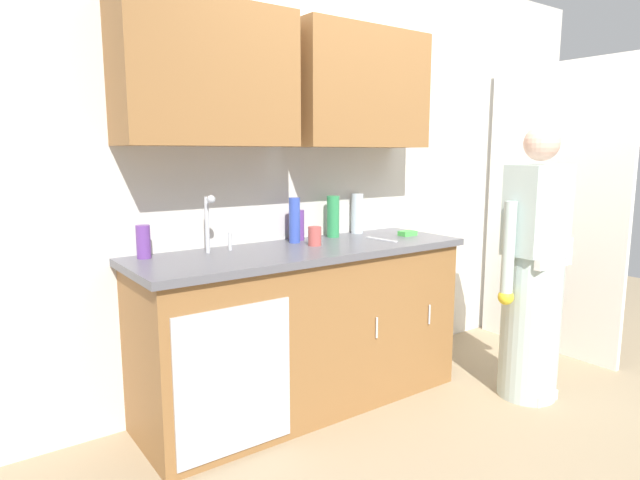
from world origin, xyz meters
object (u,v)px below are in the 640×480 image
Objects in this scene: bottle_water_tall at (143,242)px; sponge at (407,233)px; knife_on_counter at (381,239)px; bottle_water_short at (295,220)px; cup_by_sink at (315,236)px; bottle_soap at (298,225)px; bottle_dish_liquid at (357,214)px; sink at (227,259)px; bottle_cleaner_spray at (333,217)px; person_at_sink at (533,285)px.

bottle_water_tall is 1.64m from sponge.
bottle_water_short is at bearing 59.61° from knife_on_counter.
bottle_water_tall is 0.94m from cup_by_sink.
bottle_soap is 0.73m from sponge.
bottle_soap is 0.52m from knife_on_counter.
bottle_water_short is 0.18m from cup_by_sink.
bottle_dish_liquid reaches higher than sponge.
bottle_water_tall is at bearing 168.01° from cup_by_sink.
sink is at bearing 80.28° from knife_on_counter.
knife_on_counter is (0.41, -0.30, -0.09)m from bottle_soap.
bottle_dish_liquid is 2.38× the size of sponge.
sponge is at bearing -8.23° from bottle_water_tall.
bottle_soap is at bearing 20.96° from sink.
bottle_water_tall is 1.39m from knife_on_counter.
bottle_cleaner_spray is at bearing -0.18° from bottle_water_tall.
bottle_soap is (-1.05, 0.93, 0.34)m from person_at_sink.
bottle_soap reaches higher than bottle_water_tall.
knife_on_counter is at bearing -100.93° from bottle_dish_liquid.
bottle_dish_liquid is (0.47, 0.00, 0.04)m from bottle_soap.
bottle_cleaner_spray is (0.83, 0.19, 0.14)m from sink.
bottle_soap is 0.69× the size of bottle_water_short.
bottle_soap is at bearing 45.91° from bottle_water_short.
bottle_dish_liquid reaches higher than knife_on_counter.
bottle_dish_liquid is at bearing 1.42° from bottle_water_tall.
person_at_sink is at bearing -60.42° from sponge.
bottle_water_tall is at bearing 151.65° from sink.
bottle_water_tall is at bearing 73.31° from knife_on_counter.
knife_on_counter is (0.49, -0.22, -0.13)m from bottle_water_short.
person_at_sink is at bearing -41.66° from bottle_soap.
bottle_water_tall is 1.43m from bottle_dish_liquid.
bottle_soap is at bearing 158.41° from sponge.
sponge reaches higher than knife_on_counter.
sink reaches higher than bottle_cleaner_spray.
bottle_cleaner_spray is 1.55× the size of bottle_water_tall.
bottle_cleaner_spray is at bearing 151.61° from sponge.
sponge is (1.62, -0.23, -0.07)m from bottle_water_tall.
sponge is at bearing -28.39° from bottle_cleaner_spray.
cup_by_sink is 0.71m from sponge.
sink is 1.91× the size of bottle_dish_liquid.
bottle_cleaner_spray is 0.34m from knife_on_counter.
bottle_dish_liquid is (0.23, 0.04, 0.00)m from bottle_cleaner_spray.
sponge is (0.20, -0.27, -0.12)m from bottle_dish_liquid.
bottle_cleaner_spray is 1.20m from bottle_water_tall.
sink is at bearing -167.06° from bottle_cleaner_spray.
bottle_dish_liquid is at bearing 0.53° from bottle_soap.
bottle_water_tall is (-2.00, 0.90, 0.33)m from person_at_sink.
bottle_dish_liquid is at bearing 9.63° from bottle_cleaner_spray.
person_at_sink is 0.81m from sponge.
cup_by_sink is at bearing -11.99° from bottle_water_tall.
bottle_water_tall reaches higher than cup_by_sink.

